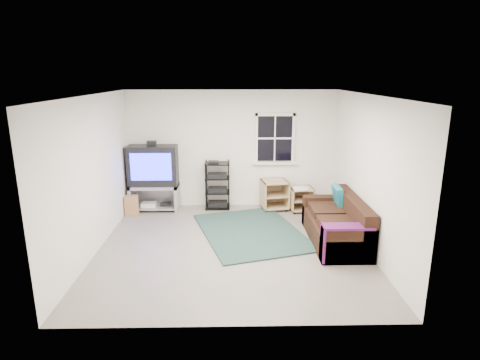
{
  "coord_description": "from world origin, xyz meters",
  "views": [
    {
      "loc": [
        0.01,
        -6.49,
        2.93
      ],
      "look_at": [
        0.14,
        0.4,
        1.1
      ],
      "focal_mm": 30.0,
      "sensor_mm": 36.0,
      "label": 1
    }
  ],
  "objects_px": {
    "av_rack": "(217,188)",
    "tv_unit": "(153,173)",
    "sofa": "(337,225)",
    "side_table_right": "(301,197)",
    "side_table_left": "(274,193)"
  },
  "relations": [
    {
      "from": "av_rack",
      "to": "side_table_left",
      "type": "xyz_separation_m",
      "value": [
        1.26,
        -0.04,
        -0.12
      ]
    },
    {
      "from": "sofa",
      "to": "side_table_right",
      "type": "bearing_deg",
      "value": 102.43
    },
    {
      "from": "side_table_left",
      "to": "side_table_right",
      "type": "height_order",
      "value": "side_table_left"
    },
    {
      "from": "av_rack",
      "to": "side_table_right",
      "type": "relative_size",
      "value": 1.96
    },
    {
      "from": "sofa",
      "to": "av_rack",
      "type": "bearing_deg",
      "value": 139.46
    },
    {
      "from": "tv_unit",
      "to": "sofa",
      "type": "distance_m",
      "value": 4.06
    },
    {
      "from": "av_rack",
      "to": "side_table_left",
      "type": "bearing_deg",
      "value": -1.61
    },
    {
      "from": "tv_unit",
      "to": "side_table_left",
      "type": "height_order",
      "value": "tv_unit"
    },
    {
      "from": "side_table_left",
      "to": "av_rack",
      "type": "bearing_deg",
      "value": 178.39
    },
    {
      "from": "side_table_right",
      "to": "av_rack",
      "type": "bearing_deg",
      "value": 173.78
    },
    {
      "from": "side_table_right",
      "to": "sofa",
      "type": "distance_m",
      "value": 1.73
    },
    {
      "from": "av_rack",
      "to": "tv_unit",
      "type": "bearing_deg",
      "value": -177.2
    },
    {
      "from": "side_table_right",
      "to": "sofa",
      "type": "relative_size",
      "value": 0.28
    },
    {
      "from": "side_table_right",
      "to": "sofa",
      "type": "bearing_deg",
      "value": -77.57
    },
    {
      "from": "tv_unit",
      "to": "side_table_left",
      "type": "bearing_deg",
      "value": 0.7
    }
  ]
}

